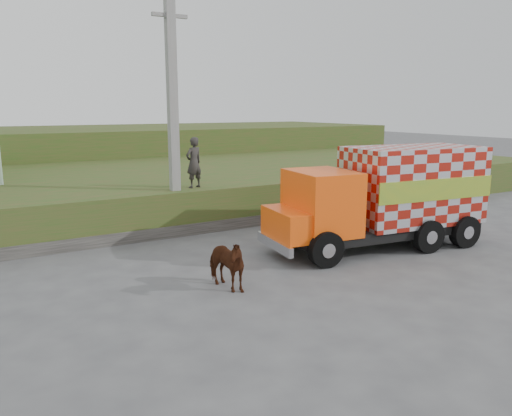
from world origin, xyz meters
TOP-DOWN VIEW (x-y plane):
  - ground at (0.00, 0.00)m, footprint 120.00×120.00m
  - embankment at (0.00, 10.00)m, footprint 40.00×12.00m
  - embankment_far at (0.00, 22.00)m, footprint 40.00×12.00m
  - retaining_strip at (-2.00, 4.20)m, footprint 16.00×0.50m
  - utility_pole at (-1.00, 4.60)m, footprint 1.20×0.30m
  - cargo_truck at (4.00, -0.39)m, footprint 7.17×3.14m
  - cow at (-2.06, -1.17)m, footprint 0.96×1.61m
  - pedestrian at (-0.20, 4.80)m, footprint 0.75×0.60m

SIDE VIEW (x-z plane):
  - ground at x=0.00m, z-range 0.00..0.00m
  - retaining_strip at x=-2.00m, z-range 0.00..0.40m
  - cow at x=-2.06m, z-range 0.00..1.28m
  - embankment at x=0.00m, z-range 0.00..1.50m
  - embankment_far at x=0.00m, z-range 0.00..3.00m
  - cargo_truck at x=4.00m, z-range 0.05..3.15m
  - pedestrian at x=-0.20m, z-range 1.50..3.29m
  - utility_pole at x=-1.00m, z-range 0.08..8.07m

